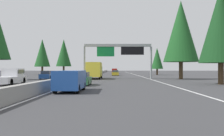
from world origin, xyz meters
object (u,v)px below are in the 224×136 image
at_px(oncoming_near, 47,75).
at_px(conifer_right_foreground, 221,25).
at_px(conifer_right_near, 181,31).
at_px(conifer_left_mid, 42,53).
at_px(conifer_right_mid, 157,58).
at_px(sign_gantry_overhead, 119,51).
at_px(conifer_left_far, 64,53).
at_px(oncoming_far, 11,77).
at_px(minivan_near_right, 70,80).
at_px(box_truck_mid_right, 95,70).
at_px(sedan_far_right, 82,79).
at_px(sedan_far_left, 115,73).
at_px(pickup_distant_a, 115,71).

distance_m(oncoming_near, conifer_right_foreground, 29.17).
xyz_separation_m(conifer_right_near, conifer_left_mid, (36.10, 34.96, -1.52)).
bearing_deg(conifer_right_mid, sign_gantry_overhead, 157.25).
relative_size(conifer_right_foreground, conifer_left_far, 0.96).
bearing_deg(oncoming_far, sign_gantry_overhead, 144.08).
height_order(minivan_near_right, box_truck_mid_right, box_truck_mid_right).
bearing_deg(oncoming_near, conifer_right_mid, 140.95).
bearing_deg(sedan_far_right, conifer_left_far, 13.51).
bearing_deg(conifer_right_mid, conifer_right_foreground, 179.98).
distance_m(sedan_far_right, conifer_right_mid, 49.36).
bearing_deg(sedan_far_left, minivan_near_right, 175.43).
xyz_separation_m(conifer_right_foreground, conifer_right_mid, (44.77, -0.02, -2.12)).
relative_size(oncoming_near, conifer_right_mid, 0.55).
xyz_separation_m(minivan_near_right, conifer_right_mid, (54.04, -16.06, 3.94)).
bearing_deg(conifer_left_far, sign_gantry_overhead, -155.47).
xyz_separation_m(sedan_far_left, conifer_right_mid, (8.16, -12.39, 4.21)).
distance_m(sign_gantry_overhead, pickup_distant_a, 45.32).
xyz_separation_m(box_truck_mid_right, conifer_right_mid, (29.06, -16.14, 3.28)).
height_order(sedan_far_left, oncoming_near, same).
bearing_deg(oncoming_near, box_truck_mid_right, 97.48).
xyz_separation_m(minivan_near_right, conifer_right_foreground, (9.28, -16.04, 6.06)).
bearing_deg(conifer_left_mid, sedan_far_right, -159.36).
height_order(sedan_far_right, conifer_left_mid, conifer_left_mid).
bearing_deg(oncoming_far, box_truck_mid_right, 153.33).
relative_size(conifer_right_near, conifer_left_far, 1.15).
distance_m(minivan_near_right, oncoming_near, 25.33).
relative_size(sign_gantry_overhead, oncoming_far, 2.26).
height_order(oncoming_far, conifer_left_mid, conifer_left_mid).
height_order(conifer_right_near, conifer_left_far, conifer_right_near).
bearing_deg(conifer_right_foreground, conifer_right_mid, -0.02).
distance_m(sign_gantry_overhead, conifer_left_far, 44.64).
relative_size(minivan_near_right, sedan_far_left, 1.14).
distance_m(sedan_far_left, oncoming_far, 39.31).
xyz_separation_m(sedan_far_left, conifer_right_near, (-22.09, -11.49, 7.73)).
height_order(sedan_far_right, oncoming_near, same).
height_order(sign_gantry_overhead, minivan_near_right, sign_gantry_overhead).
distance_m(pickup_distant_a, sedan_far_left, 25.16).
xyz_separation_m(conifer_right_foreground, conifer_left_mid, (50.62, 35.84, -0.12)).
distance_m(sign_gantry_overhead, oncoming_far, 21.95).
bearing_deg(conifer_right_mid, sedan_far_right, 160.83).
bearing_deg(conifer_right_foreground, box_truck_mid_right, 45.74).
height_order(conifer_left_mid, conifer_left_far, conifer_left_far).
height_order(minivan_near_right, conifer_left_far, conifer_left_far).
height_order(box_truck_mid_right, pickup_distant_a, box_truck_mid_right).
relative_size(minivan_near_right, box_truck_mid_right, 0.59).
relative_size(sedan_far_right, sedan_far_left, 1.00).
bearing_deg(sign_gantry_overhead, box_truck_mid_right, 102.05).
bearing_deg(oncoming_far, conifer_right_mid, 151.80).
xyz_separation_m(oncoming_near, conifer_right_mid, (30.15, -24.46, 4.21)).
xyz_separation_m(pickup_distant_a, sedan_far_left, (-25.16, -0.27, -0.23)).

